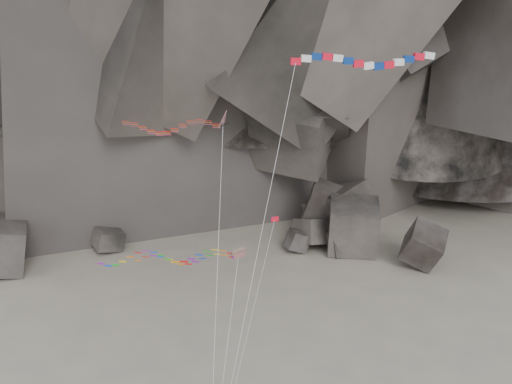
{
  "coord_description": "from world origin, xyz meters",
  "views": [
    {
      "loc": [
        0.95,
        -40.5,
        34.1
      ],
      "look_at": [
        1.2,
        6.0,
        18.36
      ],
      "focal_mm": 40.0,
      "sensor_mm": 36.0,
      "label": 1
    }
  ],
  "objects_px": {
    "pennant_kite": "(264,262)",
    "banner_kite": "(362,63)",
    "parafoil_kite": "(163,257)",
    "delta_kite": "(168,126)"
  },
  "relations": [
    {
      "from": "pennant_kite",
      "to": "banner_kite",
      "type": "bearing_deg",
      "value": -17.61
    },
    {
      "from": "banner_kite",
      "to": "parafoil_kite",
      "type": "bearing_deg",
      "value": 157.95
    },
    {
      "from": "banner_kite",
      "to": "pennant_kite",
      "type": "height_order",
      "value": "banner_kite"
    },
    {
      "from": "banner_kite",
      "to": "pennant_kite",
      "type": "bearing_deg",
      "value": 177.57
    },
    {
      "from": "parafoil_kite",
      "to": "pennant_kite",
      "type": "relative_size",
      "value": 0.91
    },
    {
      "from": "delta_kite",
      "to": "parafoil_kite",
      "type": "distance_m",
      "value": 11.38
    },
    {
      "from": "delta_kite",
      "to": "pennant_kite",
      "type": "height_order",
      "value": "delta_kite"
    },
    {
      "from": "parafoil_kite",
      "to": "pennant_kite",
      "type": "xyz_separation_m",
      "value": [
        8.69,
        -5.23,
        2.04
      ]
    },
    {
      "from": "delta_kite",
      "to": "pennant_kite",
      "type": "xyz_separation_m",
      "value": [
        7.89,
        -6.52,
        -9.24
      ]
    },
    {
      "from": "delta_kite",
      "to": "parafoil_kite",
      "type": "bearing_deg",
      "value": -105.02
    }
  ]
}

